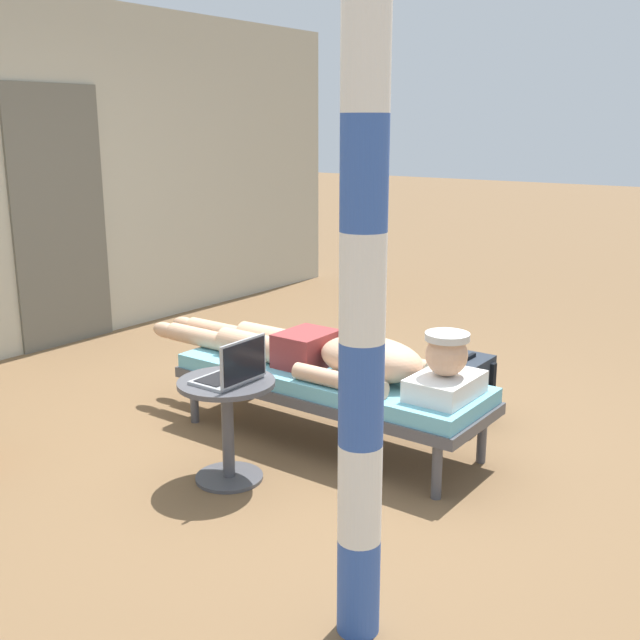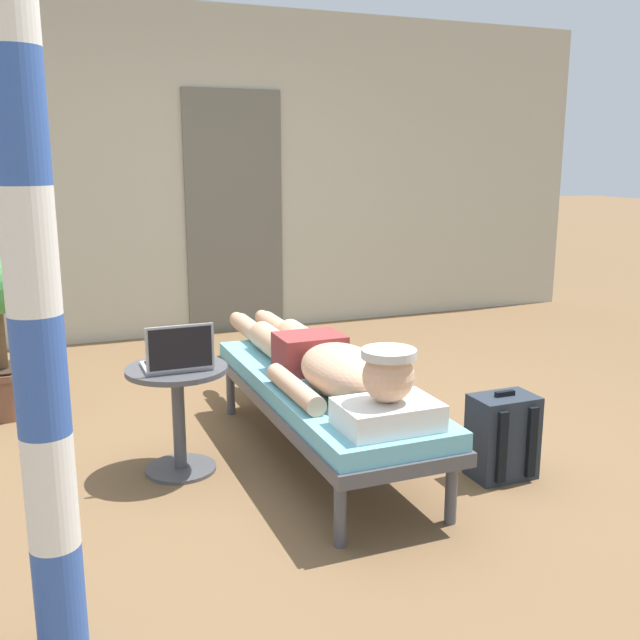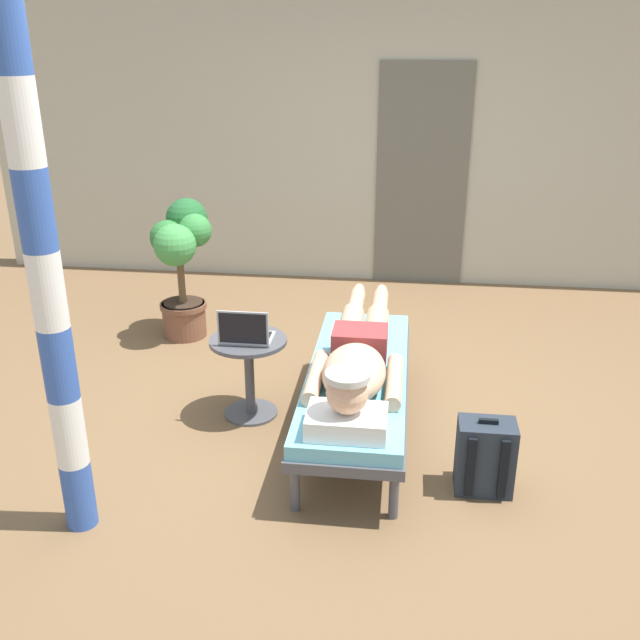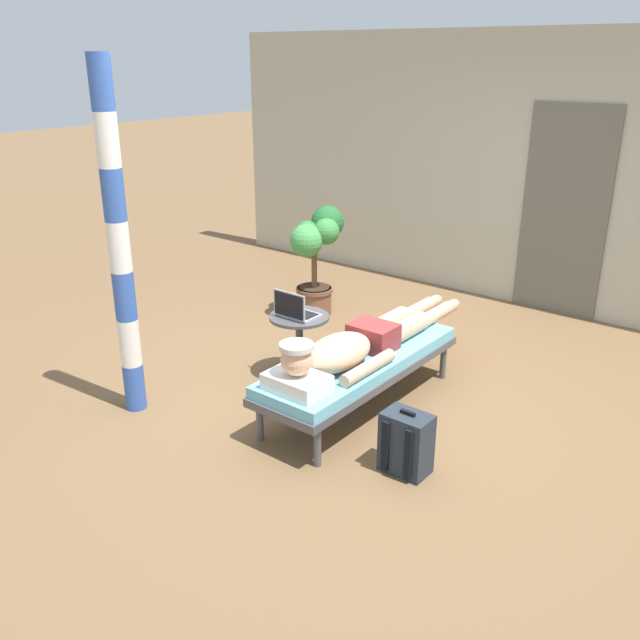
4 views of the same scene
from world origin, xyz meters
name	(u,v)px [view 1 (image 1 of 4)]	position (x,y,z in m)	size (l,w,h in m)	color
ground_plane	(292,439)	(0.00, 0.00, 0.00)	(40.00, 40.00, 0.00)	brown
house_wall_back	(5,177)	(0.11, 2.81, 1.35)	(7.60, 0.20, 2.70)	#B2AD99
house_door_panel	(60,218)	(0.48, 2.70, 1.02)	(0.84, 0.03, 2.04)	#625F54
lounge_chair	(329,383)	(0.11, -0.18, 0.35)	(0.60, 1.82, 0.42)	#4C4C51
person_reclining	(335,354)	(0.11, -0.22, 0.52)	(0.53, 2.17, 0.33)	white
side_table	(227,413)	(-0.57, -0.06, 0.36)	(0.48, 0.48, 0.52)	#4C4C51
laptop	(234,371)	(-0.57, -0.11, 0.58)	(0.31, 0.24, 0.23)	#A5A8AD
backpack	(468,391)	(0.83, -0.68, 0.20)	(0.30, 0.26, 0.42)	#262D38
porch_post	(363,288)	(-1.17, -1.23, 1.24)	(0.15, 0.15, 2.47)	#3359B2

